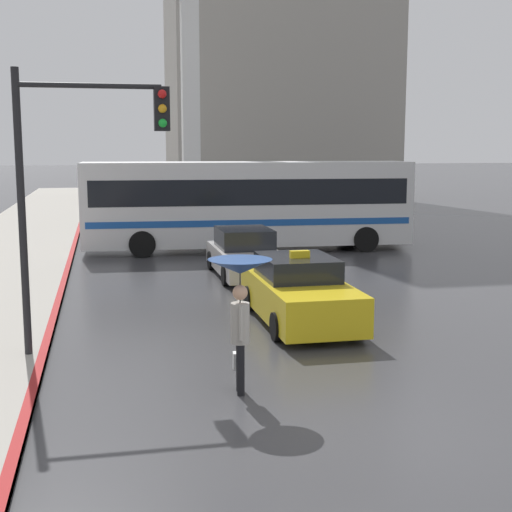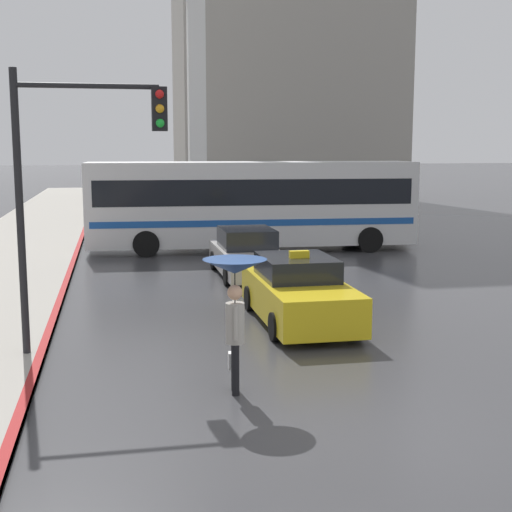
{
  "view_description": "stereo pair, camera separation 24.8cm",
  "coord_description": "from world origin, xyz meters",
  "views": [
    {
      "loc": [
        -3.12,
        -9.03,
        3.95
      ],
      "look_at": [
        0.34,
        7.16,
        1.4
      ],
      "focal_mm": 50.0,
      "sensor_mm": 36.0,
      "label": 1
    },
    {
      "loc": [
        -2.88,
        -9.08,
        3.95
      ],
      "look_at": [
        0.34,
        7.16,
        1.4
      ],
      "focal_mm": 50.0,
      "sensor_mm": 36.0,
      "label": 2
    }
  ],
  "objects": [
    {
      "name": "taxi",
      "position": [
        1.12,
        6.21,
        0.69
      ],
      "size": [
        1.91,
        4.56,
        1.65
      ],
      "rotation": [
        0.0,
        0.0,
        3.14
      ],
      "color": "gold",
      "rests_on": "ground_plane"
    },
    {
      "name": "ground_plane",
      "position": [
        0.0,
        0.0,
        0.0
      ],
      "size": [
        300.0,
        300.0,
        0.0
      ],
      "primitive_type": "plane",
      "color": "#38383A"
    },
    {
      "name": "monument_cross",
      "position": [
        1.5,
        29.16,
        9.58
      ],
      "size": [
        7.43,
        0.9,
        16.88
      ],
      "color": "white",
      "rests_on": "ground_plane"
    },
    {
      "name": "city_bus",
      "position": [
        2.24,
        17.6,
        1.88
      ],
      "size": [
        12.48,
        3.14,
        3.38
      ],
      "rotation": [
        0.0,
        0.0,
        -1.62
      ],
      "color": "silver",
      "rests_on": "ground_plane"
    },
    {
      "name": "traffic_light",
      "position": [
        -3.49,
        4.41,
        3.67
      ],
      "size": [
        2.77,
        0.38,
        5.33
      ],
      "color": "black",
      "rests_on": "ground_plane"
    },
    {
      "name": "sedan_red",
      "position": [
        1.08,
        12.21,
        0.66
      ],
      "size": [
        1.91,
        4.51,
        1.45
      ],
      "rotation": [
        0.0,
        0.0,
        3.14
      ],
      "color": "#B7B2AD",
      "rests_on": "ground_plane"
    },
    {
      "name": "pedestrian_with_umbrella",
      "position": [
        -1.06,
        1.84,
        1.76
      ],
      "size": [
        1.03,
        1.03,
        2.19
      ],
      "rotation": [
        0.0,
        0.0,
        1.46
      ],
      "color": "black",
      "rests_on": "ground_plane"
    }
  ]
}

